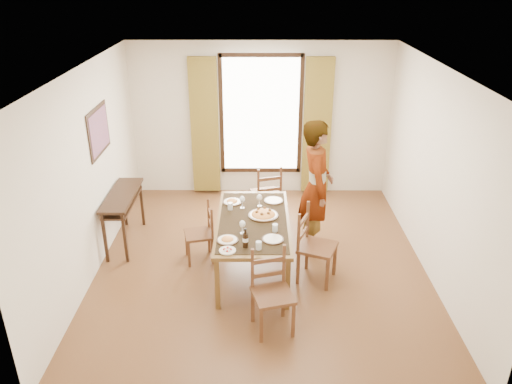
{
  "coord_description": "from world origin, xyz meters",
  "views": [
    {
      "loc": [
        -0.05,
        -5.95,
        3.83
      ],
      "look_at": [
        -0.08,
        0.24,
        1.0
      ],
      "focal_mm": 35.0,
      "sensor_mm": 36.0,
      "label": 1
    }
  ],
  "objects_px": {
    "man": "(316,187)",
    "console_table": "(122,201)",
    "dining_table": "(253,224)",
    "pasta_platter": "(263,213)"
  },
  "relations": [
    {
      "from": "pasta_platter",
      "to": "dining_table",
      "type": "bearing_deg",
      "value": -139.35
    },
    {
      "from": "dining_table",
      "to": "pasta_platter",
      "type": "bearing_deg",
      "value": 40.65
    },
    {
      "from": "pasta_platter",
      "to": "console_table",
      "type": "bearing_deg",
      "value": 163.48
    },
    {
      "from": "man",
      "to": "console_table",
      "type": "bearing_deg",
      "value": 87.54
    },
    {
      "from": "console_table",
      "to": "man",
      "type": "distance_m",
      "value": 2.82
    },
    {
      "from": "man",
      "to": "pasta_platter",
      "type": "xyz_separation_m",
      "value": [
        -0.75,
        -0.45,
        -0.17
      ]
    },
    {
      "from": "dining_table",
      "to": "console_table",
      "type": "bearing_deg",
      "value": 159.28
    },
    {
      "from": "man",
      "to": "pasta_platter",
      "type": "bearing_deg",
      "value": 121.85
    },
    {
      "from": "dining_table",
      "to": "pasta_platter",
      "type": "xyz_separation_m",
      "value": [
        0.14,
        0.12,
        0.11
      ]
    },
    {
      "from": "console_table",
      "to": "dining_table",
      "type": "distance_m",
      "value": 2.05
    }
  ]
}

